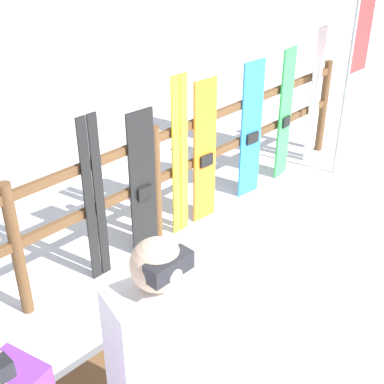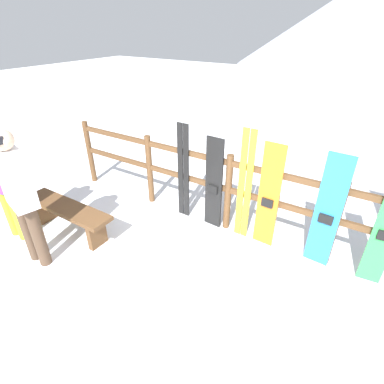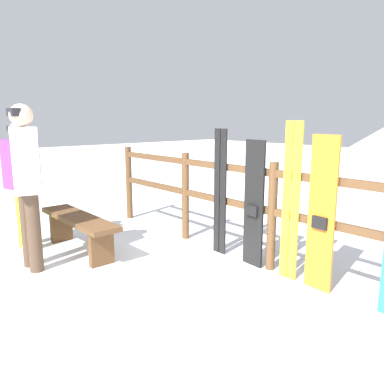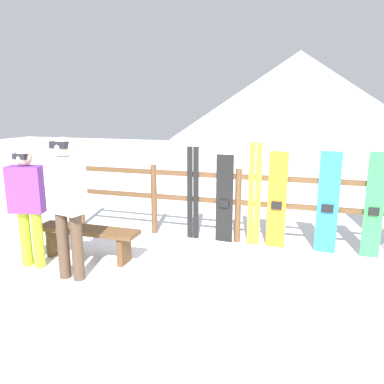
{
  "view_description": "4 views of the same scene",
  "coord_description": "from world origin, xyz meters",
  "px_view_note": "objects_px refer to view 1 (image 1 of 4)",
  "views": [
    {
      "loc": [
        -2.96,
        -1.66,
        3.07
      ],
      "look_at": [
        -0.15,
        1.06,
        0.84
      ],
      "focal_mm": 50.0,
      "sensor_mm": 36.0,
      "label": 1
    },
    {
      "loc": [
        1.57,
        -1.82,
        2.81
      ],
      "look_at": [
        -0.22,
        1.03,
        0.88
      ],
      "focal_mm": 28.0,
      "sensor_mm": 36.0,
      "label": 2
    },
    {
      "loc": [
        2.42,
        -1.59,
        1.66
      ],
      "look_at": [
        -0.63,
        1.07,
        0.87
      ],
      "focal_mm": 35.0,
      "sensor_mm": 36.0,
      "label": 3
    },
    {
      "loc": [
        1.06,
        -4.13,
        2.15
      ],
      "look_at": [
        -0.54,
        0.92,
        0.96
      ],
      "focal_mm": 35.0,
      "sensor_mm": 36.0,
      "label": 4
    }
  ],
  "objects_px": {
    "snowboard_orange": "(205,153)",
    "ski_pair_black": "(94,201)",
    "ski_pair_white": "(315,97)",
    "rental_flag": "(363,8)",
    "snowboard_blue": "(251,131)",
    "person_white": "(162,372)",
    "snowboard_green": "(285,115)",
    "snowboard_black_stripe": "(143,185)",
    "ski_pair_yellow": "(180,158)"
  },
  "relations": [
    {
      "from": "ski_pair_black",
      "to": "snowboard_green",
      "type": "height_order",
      "value": "snowboard_green"
    },
    {
      "from": "snowboard_blue",
      "to": "rental_flag",
      "type": "xyz_separation_m",
      "value": [
        1.26,
        -0.46,
        1.18
      ]
    },
    {
      "from": "snowboard_green",
      "to": "ski_pair_white",
      "type": "bearing_deg",
      "value": 0.31
    },
    {
      "from": "person_white",
      "to": "snowboard_orange",
      "type": "distance_m",
      "value": 3.1
    },
    {
      "from": "ski_pair_black",
      "to": "ski_pair_yellow",
      "type": "xyz_separation_m",
      "value": [
        1.02,
        0.0,
        0.05
      ]
    },
    {
      "from": "snowboard_orange",
      "to": "snowboard_blue",
      "type": "xyz_separation_m",
      "value": [
        0.74,
        0.0,
        0.01
      ]
    },
    {
      "from": "snowboard_blue",
      "to": "person_white",
      "type": "bearing_deg",
      "value": -148.27
    },
    {
      "from": "person_white",
      "to": "snowboard_blue",
      "type": "bearing_deg",
      "value": 31.73
    },
    {
      "from": "ski_pair_yellow",
      "to": "snowboard_black_stripe",
      "type": "bearing_deg",
      "value": -179.59
    },
    {
      "from": "ski_pair_yellow",
      "to": "snowboard_blue",
      "type": "bearing_deg",
      "value": -0.18
    },
    {
      "from": "ski_pair_black",
      "to": "person_white",
      "type": "bearing_deg",
      "value": -117.88
    },
    {
      "from": "person_white",
      "to": "snowboard_orange",
      "type": "height_order",
      "value": "person_white"
    },
    {
      "from": "person_white",
      "to": "snowboard_green",
      "type": "height_order",
      "value": "person_white"
    },
    {
      "from": "person_white",
      "to": "snowboard_blue",
      "type": "xyz_separation_m",
      "value": [
        3.14,
        1.94,
        -0.29
      ]
    },
    {
      "from": "ski_pair_black",
      "to": "snowboard_orange",
      "type": "relative_size",
      "value": 1.02
    },
    {
      "from": "ski_pair_white",
      "to": "rental_flag",
      "type": "bearing_deg",
      "value": -88.92
    },
    {
      "from": "rental_flag",
      "to": "ski_pair_white",
      "type": "bearing_deg",
      "value": 91.08
    },
    {
      "from": "person_white",
      "to": "snowboard_black_stripe",
      "type": "xyz_separation_m",
      "value": [
        1.56,
        1.94,
        -0.34
      ]
    },
    {
      "from": "snowboard_orange",
      "to": "snowboard_blue",
      "type": "bearing_deg",
      "value": 0.0
    },
    {
      "from": "person_white",
      "to": "snowboard_blue",
      "type": "relative_size",
      "value": 1.18
    },
    {
      "from": "snowboard_black_stripe",
      "to": "snowboard_green",
      "type": "height_order",
      "value": "snowboard_green"
    },
    {
      "from": "snowboard_orange",
      "to": "ski_pair_black",
      "type": "bearing_deg",
      "value": 179.86
    },
    {
      "from": "person_white",
      "to": "snowboard_orange",
      "type": "bearing_deg",
      "value": 39.02
    },
    {
      "from": "rental_flag",
      "to": "snowboard_black_stripe",
      "type": "bearing_deg",
      "value": 170.87
    },
    {
      "from": "ski_pair_black",
      "to": "snowboard_blue",
      "type": "height_order",
      "value": "ski_pair_black"
    },
    {
      "from": "ski_pair_black",
      "to": "rental_flag",
      "type": "height_order",
      "value": "rental_flag"
    },
    {
      "from": "ski_pair_white",
      "to": "person_white",
      "type": "bearing_deg",
      "value": -156.1
    },
    {
      "from": "person_white",
      "to": "rental_flag",
      "type": "xyz_separation_m",
      "value": [
        4.39,
        1.48,
        0.89
      ]
    },
    {
      "from": "ski_pair_yellow",
      "to": "ski_pair_white",
      "type": "distance_m",
      "value": 2.34
    },
    {
      "from": "snowboard_orange",
      "to": "snowboard_green",
      "type": "bearing_deg",
      "value": 0.0
    },
    {
      "from": "ski_pair_black",
      "to": "snowboard_green",
      "type": "xyz_separation_m",
      "value": [
        2.74,
        -0.0,
        0.0
      ]
    },
    {
      "from": "ski_pair_black",
      "to": "snowboard_black_stripe",
      "type": "distance_m",
      "value": 0.54
    },
    {
      "from": "person_white",
      "to": "snowboard_blue",
      "type": "height_order",
      "value": "person_white"
    },
    {
      "from": "snowboard_orange",
      "to": "ski_pair_white",
      "type": "relative_size",
      "value": 0.9
    },
    {
      "from": "ski_pair_yellow",
      "to": "rental_flag",
      "type": "distance_m",
      "value": 2.65
    },
    {
      "from": "person_white",
      "to": "snowboard_black_stripe",
      "type": "bearing_deg",
      "value": 51.13
    },
    {
      "from": "ski_pair_yellow",
      "to": "snowboard_blue",
      "type": "xyz_separation_m",
      "value": [
        1.09,
        -0.0,
        -0.05
      ]
    },
    {
      "from": "snowboard_orange",
      "to": "snowboard_green",
      "type": "distance_m",
      "value": 1.37
    },
    {
      "from": "snowboard_orange",
      "to": "snowboard_blue",
      "type": "height_order",
      "value": "snowboard_blue"
    },
    {
      "from": "snowboard_green",
      "to": "ski_pair_white",
      "type": "distance_m",
      "value": 0.62
    },
    {
      "from": "snowboard_orange",
      "to": "ski_pair_white",
      "type": "height_order",
      "value": "ski_pair_white"
    },
    {
      "from": "snowboard_blue",
      "to": "rental_flag",
      "type": "height_order",
      "value": "rental_flag"
    },
    {
      "from": "ski_pair_white",
      "to": "rental_flag",
      "type": "relative_size",
      "value": 0.54
    },
    {
      "from": "snowboard_green",
      "to": "snowboard_orange",
      "type": "bearing_deg",
      "value": -180.0
    },
    {
      "from": "ski_pair_black",
      "to": "rental_flag",
      "type": "relative_size",
      "value": 0.49
    },
    {
      "from": "ski_pair_black",
      "to": "snowboard_green",
      "type": "bearing_deg",
      "value": -0.07
    },
    {
      "from": "ski_pair_black",
      "to": "snowboard_blue",
      "type": "xyz_separation_m",
      "value": [
        2.11,
        -0.0,
        -0.01
      ]
    },
    {
      "from": "ski_pair_black",
      "to": "ski_pair_white",
      "type": "distance_m",
      "value": 3.36
    },
    {
      "from": "snowboard_black_stripe",
      "to": "snowboard_orange",
      "type": "xyz_separation_m",
      "value": [
        0.83,
        0.0,
        0.04
      ]
    },
    {
      "from": "person_white",
      "to": "ski_pair_black",
      "type": "height_order",
      "value": "person_white"
    }
  ]
}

